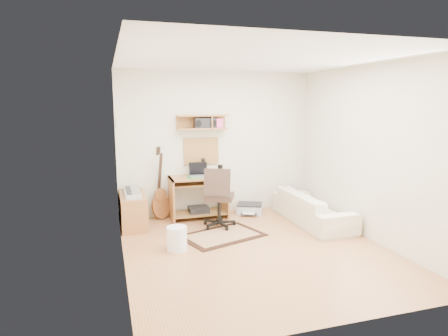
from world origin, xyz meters
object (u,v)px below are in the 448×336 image
object	(u,v)px
desk	(198,197)
cabinet	(133,210)
printer	(250,209)
sofa	(313,203)
task_chair	(219,197)

from	to	relation	value
desk	cabinet	size ratio (longest dim) A/B	1.11
desk	printer	xyz separation A→B (m)	(0.97, -0.01, -0.29)
sofa	desk	bearing A→B (deg)	64.64
desk	task_chair	world-z (taller)	task_chair
task_chair	sofa	world-z (taller)	task_chair
cabinet	printer	size ratio (longest dim) A/B	1.93
task_chair	cabinet	world-z (taller)	task_chair
desk	cabinet	xyz separation A→B (m)	(-1.16, -0.18, -0.10)
desk	cabinet	distance (m)	1.18
task_chair	printer	distance (m)	1.06
desk	sofa	xyz separation A→B (m)	(1.80, -0.85, -0.03)
printer	task_chair	bearing A→B (deg)	-117.80
desk	sofa	distance (m)	1.99
cabinet	sofa	size ratio (longest dim) A/B	0.50
desk	sofa	size ratio (longest dim) A/B	0.56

